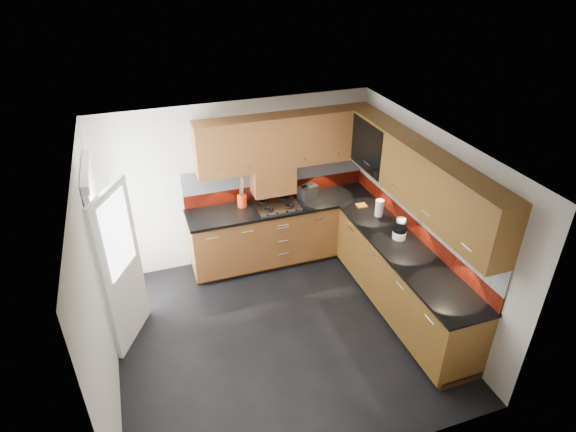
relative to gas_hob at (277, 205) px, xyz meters
name	(u,v)px	position (x,y,z in m)	size (l,w,h in m)	color
room	(278,230)	(-0.45, -1.47, 0.54)	(4.00, 3.80, 2.64)	black
base_cabinets	(337,256)	(0.62, -0.75, -0.52)	(2.70, 3.20, 0.95)	brown
countertop	(338,227)	(0.60, -0.77, -0.04)	(2.72, 3.22, 0.04)	black
backsplash	(348,197)	(0.83, -0.54, 0.25)	(2.70, 3.20, 0.54)	#651308
upper_cabinets	(353,158)	(0.78, -0.69, 0.88)	(2.50, 3.20, 0.72)	brown
extractor_hood	(273,179)	(0.00, 0.17, 0.32)	(0.60, 0.33, 0.40)	brown
glass_cabinet	(376,144)	(1.26, -0.40, 0.91)	(0.32, 0.80, 0.66)	black
back_door	(111,258)	(-2.23, -0.72, 0.08)	(0.42, 1.19, 2.04)	white
gas_hob	(277,205)	(0.00, 0.00, 0.00)	(0.60, 0.52, 0.05)	silver
utensil_pot	(242,200)	(-0.46, 0.15, 0.09)	(0.13, 0.13, 0.48)	red
toaster	(308,192)	(0.49, 0.09, 0.08)	(0.32, 0.25, 0.20)	silver
food_processor	(400,229)	(1.20, -1.30, 0.11)	(0.17, 0.17, 0.28)	white
paper_towel	(379,208)	(1.23, -0.71, 0.10)	(0.11, 0.11, 0.23)	white
orange_cloth	(361,205)	(1.13, -0.39, -0.01)	(0.14, 0.12, 0.02)	orange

